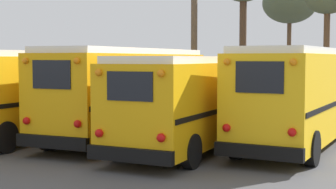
# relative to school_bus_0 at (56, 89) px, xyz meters

# --- Properties ---
(ground_plane) EXTENTS (160.00, 160.00, 0.00)m
(ground_plane) POSITION_rel_school_bus_0_xyz_m (4.53, 0.77, -1.72)
(ground_plane) COLOR #4C4C4F
(school_bus_0) EXTENTS (2.52, 10.89, 3.17)m
(school_bus_0) POSITION_rel_school_bus_0_xyz_m (0.00, 0.00, 0.00)
(school_bus_0) COLOR #EAAA0F
(school_bus_0) RESTS_ON ground
(school_bus_1) EXTENTS (2.71, 9.68, 3.26)m
(school_bus_1) POSITION_rel_school_bus_0_xyz_m (3.02, 0.39, 0.05)
(school_bus_1) COLOR #E5A00C
(school_bus_1) RESTS_ON ground
(school_bus_2) EXTENTS (2.50, 9.40, 2.97)m
(school_bus_2) POSITION_rel_school_bus_0_xyz_m (6.03, -0.30, -0.11)
(school_bus_2) COLOR #E5A00C
(school_bus_2) RESTS_ON ground
(school_bus_3) EXTENTS (2.80, 10.03, 3.24)m
(school_bus_3) POSITION_rel_school_bus_0_xyz_m (9.05, 1.70, 0.03)
(school_bus_3) COLOR yellow
(school_bus_3) RESTS_ON ground
(utility_pole) EXTENTS (1.80, 0.35, 7.63)m
(utility_pole) POSITION_rel_school_bus_0_xyz_m (1.41, 10.40, 2.19)
(utility_pole) COLOR brown
(utility_pole) RESTS_ON ground
(bare_tree_2) EXTENTS (2.52, 2.52, 7.25)m
(bare_tree_2) POSITION_rel_school_bus_0_xyz_m (7.99, 13.72, 4.40)
(bare_tree_2) COLOR brown
(bare_tree_2) RESTS_ON ground
(bare_tree_3) EXTENTS (3.71, 3.71, 8.07)m
(bare_tree_3) POSITION_rel_school_bus_0_xyz_m (4.64, 19.62, 4.90)
(bare_tree_3) COLOR brown
(bare_tree_3) RESTS_ON ground
(fence_line) EXTENTS (17.11, 0.06, 1.42)m
(fence_line) POSITION_rel_school_bus_0_xyz_m (4.53, 8.45, -0.74)
(fence_line) COLOR #939399
(fence_line) RESTS_ON ground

